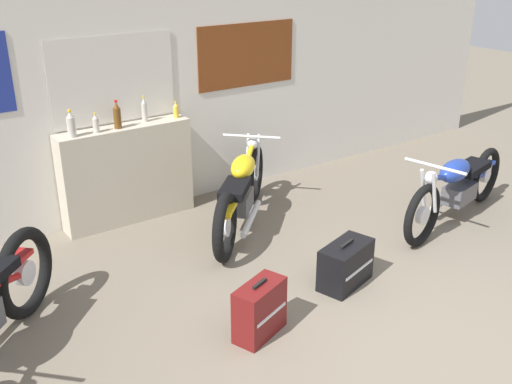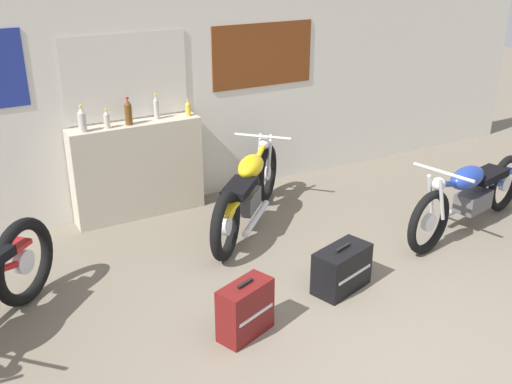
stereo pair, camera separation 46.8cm
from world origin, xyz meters
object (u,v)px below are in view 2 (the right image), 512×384
Objects in this scene: motorcycle_yellow at (248,191)px; hard_case_darkred at (245,310)px; hard_case_black at (342,269)px; bottle_leftmost at (82,120)px; bottle_right_center at (156,108)px; bottle_rightmost at (188,109)px; bottle_left_center at (107,120)px; bottle_center at (128,112)px; motorcycle_blue at (470,194)px.

motorcycle_yellow is 1.90m from hard_case_darkred.
motorcycle_yellow is 2.72× the size of hard_case_black.
bottle_leftmost is at bearing 124.12° from hard_case_black.
bottle_right_center is 0.35m from bottle_rightmost.
bottle_left_center is at bearing 96.05° from hard_case_darkred.
bottle_leftmost reaches higher than motorcycle_yellow.
motorcycle_yellow is (0.62, -0.87, -0.76)m from bottle_right_center.
bottle_center is 0.50× the size of hard_case_black.
bottle_leftmost is 2.66m from hard_case_darkred.
bottle_center is 0.59× the size of hard_case_darkred.
bottle_center is at bearing 90.66° from hard_case_darkred.
bottle_leftmost is 0.13× the size of motorcycle_blue.
hard_case_black is at bearing -65.14° from bottle_center.
bottle_left_center is at bearing 145.97° from motorcycle_yellow.
bottle_rightmost is at bearing 99.64° from hard_case_black.
bottle_rightmost is 0.36× the size of hard_case_darkred.
hard_case_black is at bearing -60.45° from bottle_left_center.
hard_case_darkred is at bearing -83.95° from bottle_left_center.
motorcycle_yellow is (0.95, -0.81, -0.77)m from bottle_center.
bottle_leftmost is at bearing 149.70° from motorcycle_blue.
motorcycle_blue is at bearing -31.27° from motorcycle_yellow.
bottle_left_center is 2.62m from hard_case_darkred.
bottle_left_center is 0.40× the size of hard_case_darkred.
bottle_leftmost is 0.48m from bottle_center.
bottle_right_center reaches higher than motorcycle_yellow.
bottle_left_center is at bearing -178.16° from bottle_rightmost.
motorcycle_yellow is at bearing 94.27° from hard_case_black.
bottle_center is at bearing 145.51° from motorcycle_blue.
bottle_center is at bearing -178.46° from bottle_rightmost.
motorcycle_blue is (2.90, -1.99, -0.77)m from bottle_center.
bottle_left_center is at bearing 119.55° from hard_case_black.
bottle_leftmost is 0.17× the size of motorcycle_yellow.
motorcycle_yellow is 3.22× the size of hard_case_darkred.
bottle_leftmost is at bearing -178.22° from bottle_left_center.
motorcycle_blue is 2.28m from motorcycle_yellow.
bottle_right_center reaches higher than hard_case_black.
bottle_right_center is 0.13× the size of motorcycle_blue.
bottle_left_center reaches higher than hard_case_black.
bottle_rightmost reaches higher than hard_case_darkred.
hard_case_darkred is at bearing -170.74° from hard_case_black.
bottle_rightmost is (0.34, -0.05, -0.04)m from bottle_right_center.
hard_case_black is (-1.84, -0.30, -0.21)m from motorcycle_blue.
bottle_leftmost is 1.15m from bottle_rightmost.
motorcycle_blue is (3.13, -1.98, -0.73)m from bottle_left_center.
bottle_right_center is 0.47× the size of hard_case_black.
motorcycle_blue is (3.38, -1.97, -0.76)m from bottle_leftmost.
bottle_center is 0.33m from bottle_right_center.
bottle_left_center is 0.68× the size of bottle_center.
bottle_left_center is 0.72× the size of bottle_right_center.
bottle_rightmost is 3.09m from motorcycle_blue.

